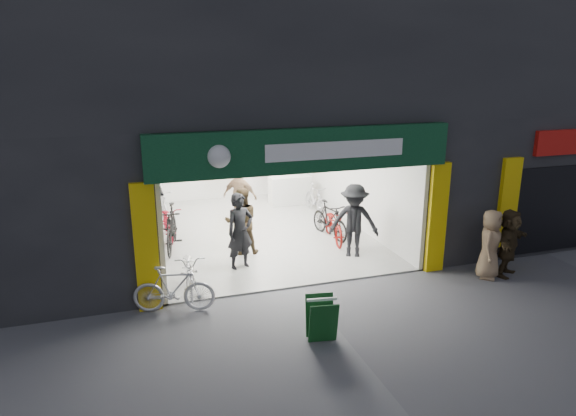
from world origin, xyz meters
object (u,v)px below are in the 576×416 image
bike_right_front (330,220)px  pedestrian_near (490,244)px  bike_left_front (190,270)px  parked_bike (174,289)px  sandwich_board (322,318)px

bike_right_front → pedestrian_near: pedestrian_near is taller
bike_left_front → parked_bike: size_ratio=1.09×
pedestrian_near → bike_right_front: bearing=81.9°
bike_left_front → bike_right_front: bearing=32.7°
bike_left_front → bike_right_front: (4.18, 2.29, 0.06)m
bike_left_front → parked_bike: parked_bike is taller
bike_left_front → sandwich_board: 3.41m
bike_left_front → pedestrian_near: bearing=-7.9°
bike_right_front → parked_bike: bike_right_front is taller
bike_right_front → parked_bike: bearing=-156.0°
bike_right_front → pedestrian_near: (2.40, -3.66, 0.29)m
bike_right_front → sandwich_board: bike_right_front is taller
bike_left_front → pedestrian_near: 6.73m
bike_left_front → pedestrian_near: (6.58, -1.37, 0.34)m
parked_bike → pedestrian_near: 7.02m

